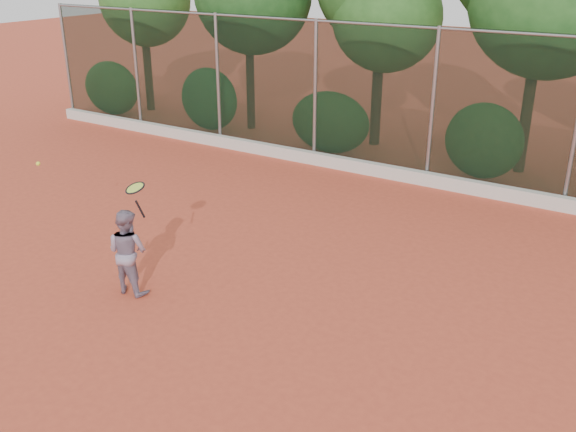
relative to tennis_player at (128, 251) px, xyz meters
The scene contains 6 objects.
ground 2.20m from the tennis_player, 10.08° to the left, with size 80.00×80.00×0.00m, color #CA4A2F.
concrete_curb 7.49m from the tennis_player, 74.04° to the left, with size 24.00×0.20×0.30m, color beige.
tennis_player is the anchor object (origin of this frame).
chainlink_fence 7.74m from the tennis_player, 74.41° to the left, with size 24.09×0.09×3.50m.
tennis_racket 1.12m from the tennis_player, ahead, with size 0.38×0.37×0.57m.
tennis_ball_in_flight 2.47m from the tennis_player, behind, with size 0.07×0.07×0.07m.
Camera 1 is at (4.78, -6.57, 4.95)m, focal length 40.00 mm.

